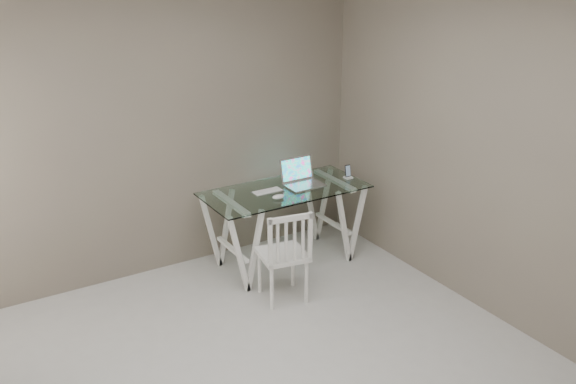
# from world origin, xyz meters

# --- Properties ---
(room) EXTENTS (4.50, 4.52, 2.71)m
(room) POSITION_xyz_m (-0.06, 0.02, 1.72)
(room) COLOR #ABA9A4
(room) RESTS_ON ground
(desk) EXTENTS (1.50, 0.70, 0.75)m
(desk) POSITION_xyz_m (1.02, 1.73, 0.38)
(desk) COLOR silver
(desk) RESTS_ON ground
(chair) EXTENTS (0.44, 0.44, 0.83)m
(chair) POSITION_xyz_m (0.66, 1.13, 0.46)
(chair) COLOR silver
(chair) RESTS_ON ground
(laptop) EXTENTS (0.34, 0.29, 0.24)m
(laptop) POSITION_xyz_m (1.22, 1.77, 0.80)
(laptop) COLOR silver
(laptop) RESTS_ON desk
(keyboard) EXTENTS (0.28, 0.12, 0.01)m
(keyboard) POSITION_xyz_m (0.85, 1.76, 0.75)
(keyboard) COLOR silver
(keyboard) RESTS_ON desk
(mouse) EXTENTS (0.12, 0.07, 0.04)m
(mouse) POSITION_xyz_m (0.85, 1.57, 0.76)
(mouse) COLOR silver
(mouse) RESTS_ON desk
(phone_dock) EXTENTS (0.07, 0.07, 0.13)m
(phone_dock) POSITION_xyz_m (1.69, 1.68, 0.78)
(phone_dock) COLOR white
(phone_dock) RESTS_ON desk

